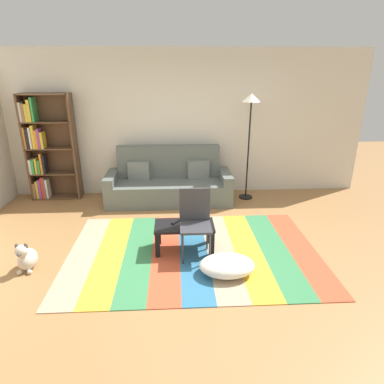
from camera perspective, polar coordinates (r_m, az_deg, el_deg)
name	(u,v)px	position (r m, az deg, el deg)	size (l,w,h in m)	color
ground_plane	(195,257)	(4.48, 0.59, -11.04)	(14.00, 14.00, 0.00)	#9E7042
back_wall	(187,124)	(6.44, -0.86, 11.63)	(6.80, 0.10, 2.70)	silver
rug	(193,252)	(4.57, 0.24, -10.26)	(3.34, 2.24, 0.01)	tan
couch	(169,183)	(6.17, -3.96, 1.47)	(2.26, 0.80, 1.00)	#59605B
bookshelf	(45,149)	(6.71, -23.94, 6.75)	(0.90, 0.28, 1.94)	brown
coffee_table	(184,229)	(4.49, -1.33, -6.40)	(0.79, 0.43, 0.37)	black
pouf	(227,266)	(4.10, 6.04, -12.45)	(0.67, 0.48, 0.22)	white
dog	(26,258)	(4.62, -26.56, -10.08)	(0.22, 0.35, 0.40)	beige
standing_lamp	(251,112)	(6.10, 10.04, 13.33)	(0.32, 0.32, 1.93)	black
tv_remote	(176,222)	(4.51, -2.79, -5.15)	(0.04, 0.15, 0.02)	black
folding_chair	(195,217)	(4.30, 0.54, -4.36)	(0.40, 0.40, 0.90)	#38383D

